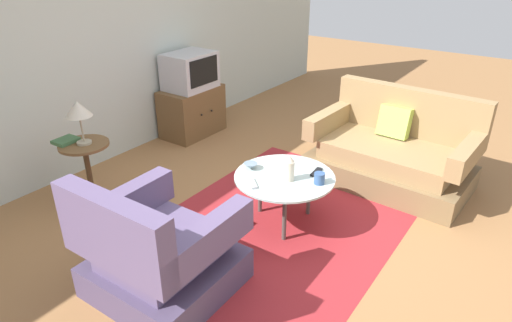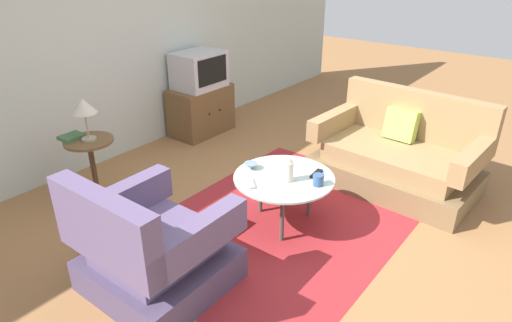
{
  "view_description": "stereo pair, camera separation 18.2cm",
  "coord_description": "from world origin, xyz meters",
  "px_view_note": "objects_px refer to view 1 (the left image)",
  "views": [
    {
      "loc": [
        -2.88,
        -1.5,
        2.2
      ],
      "look_at": [
        -0.11,
        0.45,
        0.55
      ],
      "focal_mm": 31.04,
      "sensor_mm": 36.0,
      "label": 1
    },
    {
      "loc": [
        -2.77,
        -1.64,
        2.2
      ],
      "look_at": [
        -0.11,
        0.45,
        0.55
      ],
      "focal_mm": 31.04,
      "sensor_mm": 36.0,
      "label": 2
    }
  ],
  "objects_px": {
    "coffee_table": "(284,179)",
    "table_lamp": "(78,111)",
    "side_table": "(87,161)",
    "television": "(190,71)",
    "vase": "(289,168)",
    "tv_stand": "(192,111)",
    "tv_remote_silver": "(252,183)",
    "mug": "(320,178)",
    "armchair": "(158,255)",
    "tv_remote_dark": "(317,172)",
    "book": "(66,141)",
    "bowl": "(251,166)",
    "couch": "(392,154)"
  },
  "relations": [
    {
      "from": "armchair",
      "to": "tv_remote_dark",
      "type": "relative_size",
      "value": 5.48
    },
    {
      "from": "couch",
      "to": "tv_remote_dark",
      "type": "distance_m",
      "value": 1.14
    },
    {
      "from": "tv_stand",
      "to": "vase",
      "type": "distance_m",
      "value": 2.39
    },
    {
      "from": "tv_remote_dark",
      "to": "vase",
      "type": "bearing_deg",
      "value": 144.6
    },
    {
      "from": "coffee_table",
      "to": "tv_remote_silver",
      "type": "distance_m",
      "value": 0.31
    },
    {
      "from": "side_table",
      "to": "mug",
      "type": "height_order",
      "value": "side_table"
    },
    {
      "from": "television",
      "to": "vase",
      "type": "xyz_separation_m",
      "value": [
        -1.11,
        -2.09,
        -0.26
      ]
    },
    {
      "from": "table_lamp",
      "to": "tv_remote_dark",
      "type": "bearing_deg",
      "value": -62.84
    },
    {
      "from": "tv_stand",
      "to": "mug",
      "type": "height_order",
      "value": "tv_stand"
    },
    {
      "from": "coffee_table",
      "to": "vase",
      "type": "bearing_deg",
      "value": -122.41
    },
    {
      "from": "book",
      "to": "vase",
      "type": "bearing_deg",
      "value": -70.51
    },
    {
      "from": "side_table",
      "to": "table_lamp",
      "type": "bearing_deg",
      "value": -53.95
    },
    {
      "from": "mug",
      "to": "tv_remote_dark",
      "type": "height_order",
      "value": "mug"
    },
    {
      "from": "side_table",
      "to": "television",
      "type": "relative_size",
      "value": 1.01
    },
    {
      "from": "television",
      "to": "table_lamp",
      "type": "distance_m",
      "value": 1.86
    },
    {
      "from": "armchair",
      "to": "television",
      "type": "xyz_separation_m",
      "value": [
        2.3,
        1.79,
        0.51
      ]
    },
    {
      "from": "tv_stand",
      "to": "television",
      "type": "height_order",
      "value": "television"
    },
    {
      "from": "armchair",
      "to": "mug",
      "type": "height_order",
      "value": "armchair"
    },
    {
      "from": "couch",
      "to": "table_lamp",
      "type": "height_order",
      "value": "table_lamp"
    },
    {
      "from": "tv_remote_silver",
      "to": "book",
      "type": "height_order",
      "value": "book"
    },
    {
      "from": "table_lamp",
      "to": "tv_remote_dark",
      "type": "height_order",
      "value": "table_lamp"
    },
    {
      "from": "coffee_table",
      "to": "table_lamp",
      "type": "xyz_separation_m",
      "value": [
        -0.75,
        1.64,
        0.5
      ]
    },
    {
      "from": "television",
      "to": "tv_remote_dark",
      "type": "bearing_deg",
      "value": -111.27
    },
    {
      "from": "mug",
      "to": "book",
      "type": "bearing_deg",
      "value": 112.74
    },
    {
      "from": "side_table",
      "to": "bowl",
      "type": "xyz_separation_m",
      "value": [
        0.69,
        -1.34,
        0.05
      ]
    },
    {
      "from": "side_table",
      "to": "book",
      "type": "relative_size",
      "value": 2.87
    },
    {
      "from": "table_lamp",
      "to": "bowl",
      "type": "height_order",
      "value": "table_lamp"
    },
    {
      "from": "vase",
      "to": "bowl",
      "type": "height_order",
      "value": "vase"
    },
    {
      "from": "coffee_table",
      "to": "vase",
      "type": "relative_size",
      "value": 3.74
    },
    {
      "from": "mug",
      "to": "book",
      "type": "xyz_separation_m",
      "value": [
        -0.88,
        2.1,
        0.12
      ]
    },
    {
      "from": "mug",
      "to": "tv_remote_dark",
      "type": "xyz_separation_m",
      "value": [
        0.14,
        0.1,
        -0.04
      ]
    },
    {
      "from": "couch",
      "to": "table_lamp",
      "type": "bearing_deg",
      "value": 46.81
    },
    {
      "from": "side_table",
      "to": "armchair",
      "type": "bearing_deg",
      "value": -108.83
    },
    {
      "from": "table_lamp",
      "to": "book",
      "type": "relative_size",
      "value": 1.86
    },
    {
      "from": "armchair",
      "to": "mug",
      "type": "relative_size",
      "value": 6.6
    },
    {
      "from": "tv_stand",
      "to": "television",
      "type": "distance_m",
      "value": 0.52
    },
    {
      "from": "couch",
      "to": "coffee_table",
      "type": "relative_size",
      "value": 1.87
    },
    {
      "from": "tv_stand",
      "to": "bowl",
      "type": "distance_m",
      "value": 2.07
    },
    {
      "from": "side_table",
      "to": "mug",
      "type": "distance_m",
      "value": 2.11
    },
    {
      "from": "table_lamp",
      "to": "mug",
      "type": "distance_m",
      "value": 2.14
    },
    {
      "from": "couch",
      "to": "television",
      "type": "height_order",
      "value": "television"
    },
    {
      "from": "tv_stand",
      "to": "couch",
      "type": "bearing_deg",
      "value": -84.87
    },
    {
      "from": "side_table",
      "to": "tv_stand",
      "type": "distance_m",
      "value": 1.86
    },
    {
      "from": "table_lamp",
      "to": "book",
      "type": "height_order",
      "value": "table_lamp"
    },
    {
      "from": "vase",
      "to": "tv_remote_dark",
      "type": "height_order",
      "value": "vase"
    },
    {
      "from": "tv_stand",
      "to": "tv_remote_silver",
      "type": "height_order",
      "value": "tv_stand"
    },
    {
      "from": "mug",
      "to": "tv_remote_dark",
      "type": "relative_size",
      "value": 0.83
    },
    {
      "from": "armchair",
      "to": "bowl",
      "type": "bearing_deg",
      "value": 92.51
    },
    {
      "from": "table_lamp",
      "to": "tv_remote_dark",
      "type": "distance_m",
      "value": 2.12
    },
    {
      "from": "armchair",
      "to": "bowl",
      "type": "relative_size",
      "value": 7.47
    }
  ]
}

